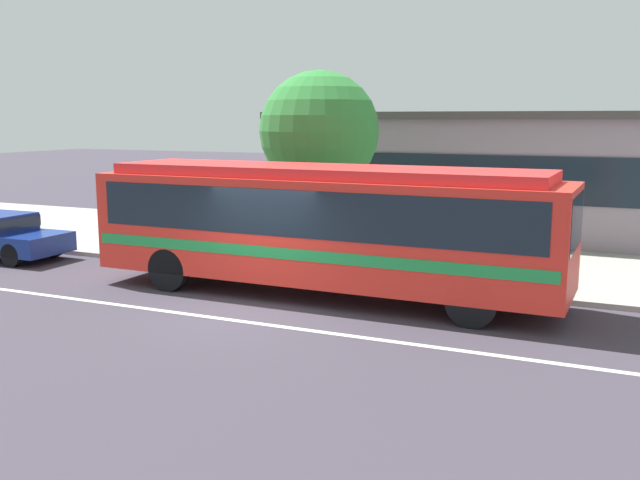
% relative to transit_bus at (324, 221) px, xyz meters
% --- Properties ---
extents(ground_plane, '(120.00, 120.00, 0.00)m').
position_rel_transit_bus_xyz_m(ground_plane, '(-0.86, -1.81, -1.70)').
color(ground_plane, '#3C3541').
extents(sidewalk_slab, '(60.00, 8.00, 0.12)m').
position_rel_transit_bus_xyz_m(sidewalk_slab, '(-0.86, 5.35, -1.64)').
color(sidewalk_slab, '#A09B93').
rests_on(sidewalk_slab, ground_plane).
extents(lane_stripe_center, '(56.00, 0.16, 0.01)m').
position_rel_transit_bus_xyz_m(lane_stripe_center, '(-0.86, -2.61, -1.69)').
color(lane_stripe_center, silver).
rests_on(lane_stripe_center, ground_plane).
extents(transit_bus, '(10.74, 2.60, 2.92)m').
position_rel_transit_bus_xyz_m(transit_bus, '(0.00, 0.00, 0.00)').
color(transit_bus, red).
rests_on(transit_bus, ground_plane).
extents(pedestrian_waiting_near_sign, '(0.44, 0.44, 1.66)m').
position_rel_transit_bus_xyz_m(pedestrian_waiting_near_sign, '(-2.30, 3.05, -0.61)').
color(pedestrian_waiting_near_sign, '#746B56').
rests_on(pedestrian_waiting_near_sign, sidewalk_slab).
extents(pedestrian_walking_along_curb, '(0.41, 0.41, 1.72)m').
position_rel_transit_bus_xyz_m(pedestrian_walking_along_curb, '(-1.73, 2.96, -0.57)').
color(pedestrian_walking_along_curb, '#776F5D').
rests_on(pedestrian_walking_along_curb, sidewalk_slab).
extents(street_tree_near_stop, '(3.36, 3.36, 5.17)m').
position_rel_transit_bus_xyz_m(street_tree_near_stop, '(-1.93, 4.03, 1.90)').
color(street_tree_near_stop, brown).
rests_on(street_tree_near_stop, sidewalk_slab).
extents(station_building, '(14.78, 6.66, 4.17)m').
position_rel_transit_bus_xyz_m(station_building, '(1.76, 10.59, 0.40)').
color(station_building, gray).
rests_on(station_building, ground_plane).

